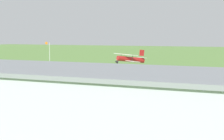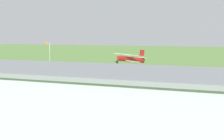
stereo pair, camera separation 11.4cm
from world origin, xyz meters
name	(u,v)px [view 1 (the left image)]	position (x,y,z in m)	size (l,w,h in m)	color
ground_plane	(160,79)	(0.00, 0.00, 0.00)	(400.00, 400.00, 0.00)	#608C42
hangar	(35,96)	(0.79, 40.46, 2.88)	(38.87, 12.99, 5.75)	#B7BCC6
biplane	(129,59)	(7.83, -3.65, 3.55)	(7.54, 7.54, 3.72)	#B21E1E
windsock	(47,46)	(27.40, -1.93, 6.20)	(1.30, 1.43, 7.08)	silver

